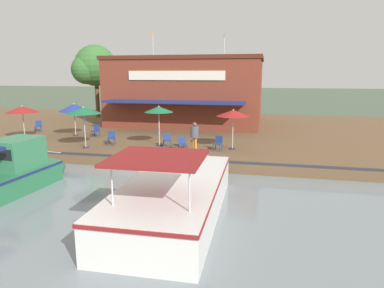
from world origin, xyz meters
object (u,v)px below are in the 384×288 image
Objects in this scene: patio_umbrella_near_quay_edge at (84,111)px; patio_umbrella_far_corner at (22,109)px; patio_umbrella_by_entrance at (233,113)px; cafe_chair_under_first_umbrella at (218,142)px; cafe_chair_beside_entrance at (111,137)px; cafe_chair_back_row_seat at (96,130)px; cafe_chair_facing_river at (38,126)px; cafe_chair_far_corner_seat at (167,139)px; motorboat_second_along at (179,188)px; mooring_post at (185,152)px; patio_umbrella_mid_patio_left at (159,110)px; person_at_quay_edge at (195,133)px; waterfront_restaurant at (188,91)px; motorboat_distant_upstream at (14,173)px; cafe_chair_mid_patio at (182,144)px; patio_umbrella_back_row at (74,108)px; tree_downstream_bank at (93,67)px.

patio_umbrella_near_quay_edge reaches higher than patio_umbrella_far_corner.
cafe_chair_under_first_umbrella is at bearing -55.65° from patio_umbrella_by_entrance.
cafe_chair_under_first_umbrella is (0.62, 13.33, -1.57)m from patio_umbrella_far_corner.
cafe_chair_back_row_seat is at bearing -136.14° from cafe_chair_beside_entrance.
patio_umbrella_by_entrance reaches higher than cafe_chair_facing_river.
cafe_chair_facing_river is at bearing -103.90° from cafe_chair_under_first_umbrella.
motorboat_second_along is (7.78, 2.75, -0.30)m from cafe_chair_far_corner_seat.
cafe_chair_facing_river is at bearing -114.88° from mooring_post.
person_at_quay_edge is at bearing 67.55° from patio_umbrella_mid_patio_left.
motorboat_distant_upstream is (17.79, -3.52, -2.65)m from waterfront_restaurant.
patio_umbrella_near_quay_edge reaches higher than patio_umbrella_by_entrance.
motorboat_second_along reaches higher than cafe_chair_back_row_seat.
motorboat_second_along reaches higher than mooring_post.
cafe_chair_facing_river is 0.14× the size of motorboat_distant_upstream.
patio_umbrella_by_entrance is 3.10× the size of mooring_post.
cafe_chair_beside_entrance is 7.49m from motorboat_distant_upstream.
person_at_quay_edge is (3.11, 7.81, 0.58)m from cafe_chair_back_row_seat.
waterfront_restaurant reaches higher than patio_umbrella_mid_patio_left.
waterfront_restaurant is 16.93× the size of mooring_post.
patio_umbrella_near_quay_edge is 2.92× the size of cafe_chair_beside_entrance.
patio_umbrella_near_quay_edge is at bearing -87.68° from cafe_chair_mid_patio.
person_at_quay_edge is at bearing 84.70° from patio_umbrella_far_corner.
patio_umbrella_far_corner is at bearing -96.84° from cafe_chair_mid_patio.
patio_umbrella_near_quay_edge is 6.20m from cafe_chair_mid_patio.
cafe_chair_beside_entrance is at bearing 43.86° from cafe_chair_back_row_seat.
mooring_post is at bearing -29.42° from cafe_chair_under_first_umbrella.
patio_umbrella_back_row reaches higher than cafe_chair_back_row_seat.
mooring_post is (2.67, 5.38, -0.09)m from cafe_chair_beside_entrance.
motorboat_second_along is at bearing 19.45° from cafe_chair_far_corner_seat.
patio_umbrella_far_corner is 3.01× the size of mooring_post.
person_at_quay_edge is at bearing 68.28° from cafe_chair_back_row_seat.
patio_umbrella_mid_patio_left is at bearing 74.05° from cafe_chair_facing_river.
waterfront_restaurant is 11.24m from patio_umbrella_by_entrance.
patio_umbrella_mid_patio_left reaches higher than person_at_quay_edge.
patio_umbrella_near_quay_edge is (11.55, -3.66, -0.64)m from waterfront_restaurant.
tree_downstream_bank is at bearing -159.78° from patio_umbrella_back_row.
cafe_chair_back_row_seat is 1.00× the size of cafe_chair_beside_entrance.
cafe_chair_beside_entrance is at bearing -140.41° from motorboat_second_along.
waterfront_restaurant is at bearing 140.57° from patio_umbrella_back_row.
motorboat_distant_upstream is (6.73, -6.46, -0.81)m from person_at_quay_edge.
patio_umbrella_far_corner is 4.93m from cafe_chair_back_row_seat.
cafe_chair_mid_patio is (3.41, 8.77, -1.55)m from patio_umbrella_back_row.
patio_umbrella_near_quay_edge reaches higher than cafe_chair_mid_patio.
patio_umbrella_by_entrance is (10.03, 5.00, -0.76)m from waterfront_restaurant.
patio_umbrella_back_row is at bearing -111.23° from cafe_chair_mid_patio.
person_at_quay_edge is at bearing 72.80° from cafe_chair_facing_river.
cafe_chair_mid_patio is at bearing 68.77° from patio_umbrella_back_row.
cafe_chair_beside_entrance is at bearing -91.65° from cafe_chair_under_first_umbrella.
patio_umbrella_mid_patio_left is 4.22m from mooring_post.
cafe_chair_facing_river is 10.31m from tree_downstream_bank.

